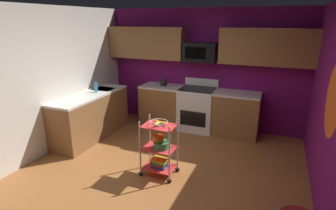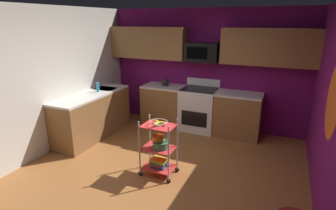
% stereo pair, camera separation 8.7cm
% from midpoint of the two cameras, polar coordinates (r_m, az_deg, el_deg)
% --- Properties ---
extents(floor, '(4.40, 4.80, 0.04)m').
position_cam_midpoint_polar(floor, '(4.43, -2.73, -14.89)').
color(floor, '#995B2D').
rests_on(floor, ground).
extents(wall_back, '(4.52, 0.06, 2.60)m').
position_cam_midpoint_polar(wall_back, '(6.11, 6.92, 7.49)').
color(wall_back, '#6B1156').
rests_on(wall_back, ground).
extents(wall_left, '(0.06, 4.80, 2.60)m').
position_cam_midpoint_polar(wall_left, '(5.22, -25.74, 4.17)').
color(wall_left, silver).
rests_on(wall_left, ground).
extents(wall_right, '(0.06, 4.80, 2.60)m').
position_cam_midpoint_polar(wall_right, '(3.58, 31.24, -2.18)').
color(wall_right, '#6B1156').
rests_on(wall_right, ground).
extents(wall_flower_decal, '(0.00, 0.89, 0.89)m').
position_cam_midpoint_polar(wall_flower_decal, '(3.67, 30.82, 0.79)').
color(wall_flower_decal, '#E5591E').
extents(counter_run, '(3.51, 2.48, 0.92)m').
position_cam_midpoint_polar(counter_run, '(5.83, -3.34, -1.42)').
color(counter_run, brown).
rests_on(counter_run, ground).
extents(oven_range, '(0.76, 0.65, 1.10)m').
position_cam_midpoint_polar(oven_range, '(6.01, 5.78, -0.74)').
color(oven_range, white).
rests_on(oven_range, ground).
extents(upper_cabinets, '(4.40, 0.33, 0.70)m').
position_cam_midpoint_polar(upper_cabinets, '(5.85, 6.58, 12.50)').
color(upper_cabinets, brown).
extents(microwave, '(0.70, 0.39, 0.40)m').
position_cam_midpoint_polar(microwave, '(5.84, 6.45, 11.01)').
color(microwave, black).
extents(rolling_cart, '(0.55, 0.37, 0.91)m').
position_cam_midpoint_polar(rolling_cart, '(4.25, -2.48, -9.08)').
color(rolling_cart, silver).
rests_on(rolling_cart, ground).
extents(fruit_bowl, '(0.27, 0.27, 0.07)m').
position_cam_midpoint_polar(fruit_bowl, '(4.07, -2.55, -3.73)').
color(fruit_bowl, silver).
rests_on(fruit_bowl, rolling_cart).
extents(mixing_bowl_large, '(0.25, 0.25, 0.11)m').
position_cam_midpoint_polar(mixing_bowl_large, '(4.20, -2.05, -8.34)').
color(mixing_bowl_large, '#387F4C').
rests_on(mixing_bowl_large, rolling_cart).
extents(mixing_bowl_small, '(0.18, 0.18, 0.08)m').
position_cam_midpoint_polar(mixing_bowl_small, '(4.18, -2.64, -6.98)').
color(mixing_bowl_small, orange).
rests_on(mixing_bowl_small, rolling_cart).
extents(book_stack, '(0.27, 0.21, 0.14)m').
position_cam_midpoint_polar(book_stack, '(4.36, -2.43, -12.02)').
color(book_stack, '#1E4C8C').
rests_on(book_stack, rolling_cart).
extents(kettle, '(0.21, 0.18, 0.26)m').
position_cam_midpoint_polar(kettle, '(6.13, -1.32, 4.76)').
color(kettle, black).
rests_on(kettle, counter_run).
extents(dish_soap_bottle, '(0.06, 0.06, 0.20)m').
position_cam_midpoint_polar(dish_soap_bottle, '(5.80, -15.36, 3.61)').
color(dish_soap_bottle, '#2D8CBF').
rests_on(dish_soap_bottle, counter_run).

